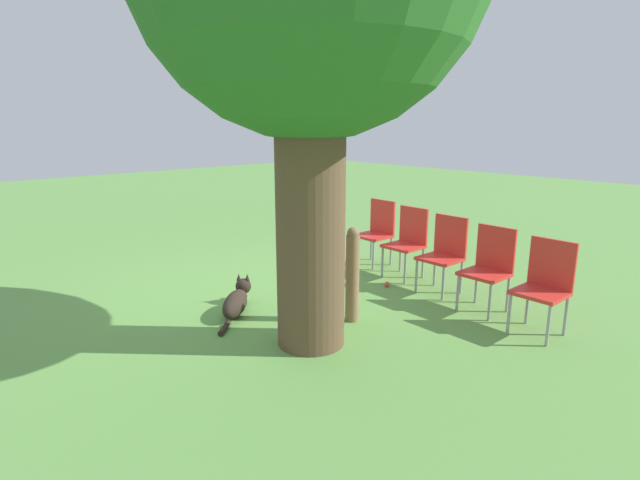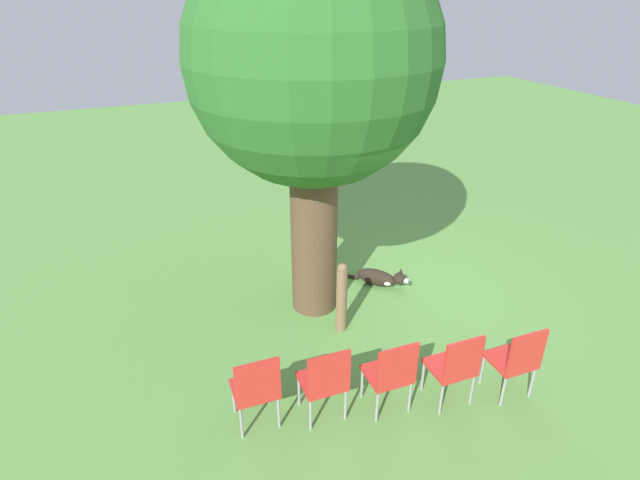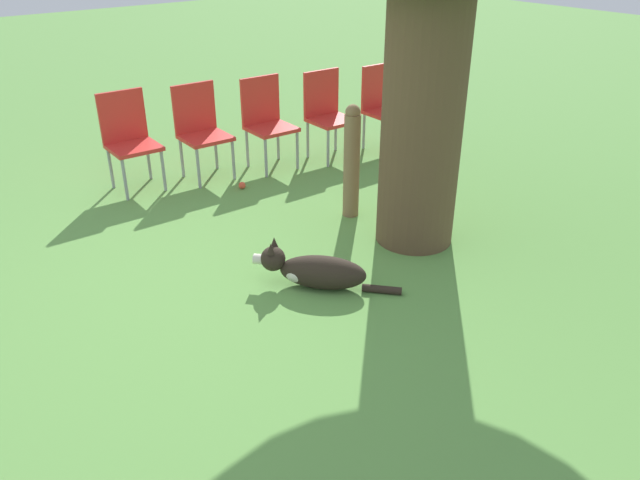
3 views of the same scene
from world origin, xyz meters
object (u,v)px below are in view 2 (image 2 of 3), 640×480
red_chair_4 (256,387)px  tennis_ball (414,371)px  oak_tree (313,66)px  red_chair_3 (325,380)px  red_chair_0 (517,358)px  dog (380,278)px  fence_post (342,297)px  red_chair_1 (455,365)px  red_chair_2 (391,372)px

red_chair_4 → tennis_ball: (0.06, -1.88, -0.48)m
oak_tree → tennis_ball: oak_tree is taller
oak_tree → red_chair_3: 3.40m
tennis_ball → red_chair_0: bearing=-131.7°
dog → oak_tree: bearing=-127.1°
red_chair_3 → red_chair_4: same height
red_chair_3 → red_chair_4: (0.16, 0.66, 0.00)m
tennis_ball → fence_post: bearing=22.1°
fence_post → red_chair_0: size_ratio=1.08×
dog → red_chair_3: red_chair_3 is taller
oak_tree → tennis_ball: (-1.75, -0.55, -3.17)m
dog → red_chair_0: 2.56m
red_chair_1 → tennis_ball: bearing=13.3°
oak_tree → red_chair_4: (-1.80, 1.33, -2.70)m
red_chair_1 → red_chair_2: size_ratio=1.00×
oak_tree → red_chair_0: (-2.44, -1.33, -2.70)m
red_chair_0 → red_chair_1: same height
dog → red_chair_2: bearing=-68.1°
oak_tree → fence_post: oak_tree is taller
red_chair_4 → red_chair_1: bearing=-101.9°
red_chair_0 → red_chair_2: size_ratio=1.00×
red_chair_1 → red_chair_0: bearing=-101.9°
red_chair_4 → red_chair_3: bearing=-101.9°
oak_tree → fence_post: bearing=-170.6°
fence_post → red_chair_1: size_ratio=1.08×
red_chair_0 → red_chair_4: size_ratio=1.00×
red_chair_4 → fence_post: bearing=-50.1°
red_chair_0 → red_chair_3: size_ratio=1.00×
red_chair_0 → fence_post: bearing=35.9°
red_chair_2 → red_chair_3: 0.68m
red_chair_3 → tennis_ball: red_chair_3 is taller
oak_tree → fence_post: size_ratio=4.81×
fence_post → red_chair_3: size_ratio=1.08×
dog → tennis_ball: bearing=-58.2°
red_chair_1 → red_chair_4: 2.05m
dog → fence_post: fence_post is taller
red_chair_0 → red_chair_3: (0.48, 1.99, 0.00)m
red_chair_2 → red_chair_4: bearing=78.1°
oak_tree → tennis_ball: size_ratio=69.60×
tennis_ball → red_chair_4: bearing=91.7°
red_chair_2 → tennis_ball: 0.82m
oak_tree → red_chair_2: size_ratio=5.20×
fence_post → red_chair_0: fence_post is taller
oak_tree → dog: bearing=-85.3°
red_chair_4 → oak_tree: bearing=-35.0°
red_chair_1 → tennis_ball: 0.72m
red_chair_2 → red_chair_4: size_ratio=1.00×
dog → red_chair_4: red_chair_4 is taller
oak_tree → dog: (0.09, -1.09, -3.08)m
fence_post → red_chair_1: fence_post is taller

